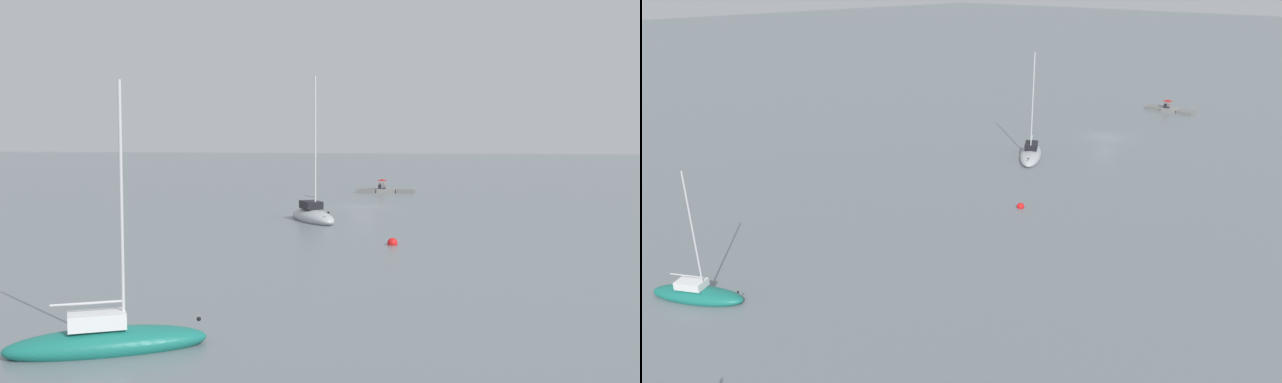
# 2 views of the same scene
# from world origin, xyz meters

# --- Properties ---
(ground_plane) EXTENTS (500.00, 500.00, 0.00)m
(ground_plane) POSITION_xyz_m (0.00, 0.00, 0.00)
(ground_plane) COLOR slate
(seawall_pier) EXTENTS (7.17, 1.85, 0.50)m
(seawall_pier) POSITION_xyz_m (0.00, -19.75, 0.25)
(seawall_pier) COLOR slate
(seawall_pier) RESTS_ON ground_plane
(person_seated_grey_left) EXTENTS (0.40, 0.61, 0.73)m
(person_seated_grey_left) POSITION_xyz_m (0.27, -19.71, 0.76)
(person_seated_grey_left) COLOR #1E2333
(person_seated_grey_left) RESTS_ON seawall_pier
(person_seated_dark_right) EXTENTS (0.40, 0.61, 0.73)m
(person_seated_dark_right) POSITION_xyz_m (0.83, -19.62, 0.76)
(person_seated_dark_right) COLOR #1E2333
(person_seated_dark_right) RESTS_ON seawall_pier
(umbrella_open_red) EXTENTS (1.35, 1.35, 1.29)m
(umbrella_open_red) POSITION_xyz_m (0.55, -19.73, 1.62)
(umbrella_open_red) COLOR black
(umbrella_open_red) RESTS_ON seawall_pier
(sailboat_teal_near) EXTENTS (6.53, 4.87, 9.13)m
(sailboat_teal_near) POSITION_xyz_m (0.57, 52.47, 0.32)
(sailboat_teal_near) COLOR #197266
(sailboat_teal_near) RESTS_ON ground_plane
(sailboat_grey_mid) EXTENTS (6.24, 8.17, 12.34)m
(sailboat_grey_mid) POSITION_xyz_m (2.24, 13.36, 0.41)
(sailboat_grey_mid) COLOR #ADB2B7
(sailboat_grey_mid) RESTS_ON ground_plane
(mooring_buoy_near) EXTENTS (0.68, 0.68, 0.68)m
(mooring_buoy_near) POSITION_xyz_m (-5.83, 26.12, 0.12)
(mooring_buoy_near) COLOR red
(mooring_buoy_near) RESTS_ON ground_plane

